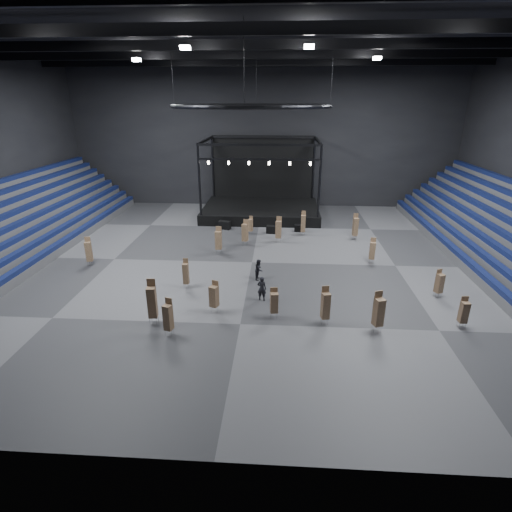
# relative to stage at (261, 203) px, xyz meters

# --- Properties ---
(floor) EXTENTS (50.00, 50.00, 0.00)m
(floor) POSITION_rel_stage_xyz_m (-0.00, -16.24, -1.45)
(floor) COLOR #505053
(floor) RESTS_ON ground
(ceiling) EXTENTS (50.00, 42.00, 0.20)m
(ceiling) POSITION_rel_stage_xyz_m (-0.00, -16.24, 16.55)
(ceiling) COLOR black
(ceiling) RESTS_ON wall_back
(wall_back) EXTENTS (50.00, 0.20, 18.00)m
(wall_back) POSITION_rel_stage_xyz_m (-0.00, 4.76, 7.55)
(wall_back) COLOR black
(wall_back) RESTS_ON ground
(wall_front) EXTENTS (50.00, 0.20, 18.00)m
(wall_front) POSITION_rel_stage_xyz_m (-0.00, -37.24, 7.55)
(wall_front) COLOR black
(wall_front) RESTS_ON ground
(bleachers_left) EXTENTS (7.20, 40.00, 6.40)m
(bleachers_left) POSITION_rel_stage_xyz_m (-22.94, -16.24, 0.28)
(bleachers_left) COLOR #525255
(bleachers_left) RESTS_ON floor
(stage) EXTENTS (14.00, 10.00, 9.20)m
(stage) POSITION_rel_stage_xyz_m (0.00, 0.00, 0.00)
(stage) COLOR black
(stage) RESTS_ON floor
(truss_ring) EXTENTS (12.30, 12.30, 5.15)m
(truss_ring) POSITION_rel_stage_xyz_m (-0.00, -16.24, 11.55)
(truss_ring) COLOR black
(truss_ring) RESTS_ON ceiling
(roof_girders) EXTENTS (49.00, 30.35, 0.70)m
(roof_girders) POSITION_rel_stage_xyz_m (-0.00, -16.24, 15.75)
(roof_girders) COLOR black
(roof_girders) RESTS_ON ceiling
(floodlights) EXTENTS (28.60, 16.60, 0.25)m
(floodlights) POSITION_rel_stage_xyz_m (-0.00, -20.24, 15.15)
(floodlights) COLOR white
(floodlights) RESTS_ON roof_girders
(flight_case_left) EXTENTS (1.49, 1.10, 0.89)m
(flight_case_left) POSITION_rel_stage_xyz_m (-3.78, -6.56, -1.00)
(flight_case_left) COLOR black
(flight_case_left) RESTS_ON floor
(flight_case_mid) EXTENTS (1.29, 0.77, 0.81)m
(flight_case_mid) POSITION_rel_stage_xyz_m (1.57, -7.81, -1.04)
(flight_case_mid) COLOR black
(flight_case_mid) RESTS_ON floor
(flight_case_right) EXTENTS (1.17, 0.65, 0.75)m
(flight_case_right) POSITION_rel_stage_xyz_m (4.57, -7.02, -1.07)
(flight_case_right) COLOR black
(flight_case_right) RESTS_ON floor
(chair_stack_0) EXTENTS (0.59, 0.59, 2.59)m
(chair_stack_0) POSITION_rel_stage_xyz_m (5.40, -26.29, -0.12)
(chair_stack_0) COLOR silver
(chair_stack_0) RESTS_ON floor
(chair_stack_1) EXTENTS (0.67, 0.67, 2.25)m
(chair_stack_1) POSITION_rel_stage_xyz_m (-1.90, -25.20, -0.25)
(chair_stack_1) COLOR silver
(chair_stack_1) RESTS_ON floor
(chair_stack_2) EXTENTS (0.66, 0.66, 2.57)m
(chair_stack_2) POSITION_rel_stage_xyz_m (-1.01, -11.68, -0.11)
(chair_stack_2) COLOR silver
(chair_stack_2) RESTS_ON floor
(chair_stack_3) EXTENTS (0.50, 0.50, 2.62)m
(chair_stack_3) POSITION_rel_stage_xyz_m (4.85, -8.22, -0.12)
(chair_stack_3) COLOR silver
(chair_stack_3) RESTS_ON floor
(chair_stack_4) EXTENTS (0.57, 0.57, 2.31)m
(chair_stack_4) POSITION_rel_stage_xyz_m (10.52, -15.71, -0.24)
(chair_stack_4) COLOR silver
(chair_stack_4) RESTS_ON floor
(chair_stack_5) EXTENTS (0.55, 0.55, 2.73)m
(chair_stack_5) POSITION_rel_stage_xyz_m (10.12, -9.28, -0.06)
(chair_stack_5) COLOR silver
(chair_stack_5) RESTS_ON floor
(chair_stack_6) EXTENTS (0.53, 0.53, 1.97)m
(chair_stack_6) POSITION_rel_stage_xyz_m (-0.73, -8.23, -0.41)
(chair_stack_6) COLOR silver
(chair_stack_6) RESTS_ON floor
(chair_stack_7) EXTENTS (0.62, 0.62, 2.15)m
(chair_stack_7) POSITION_rel_stage_xyz_m (14.00, -22.04, -0.31)
(chair_stack_7) COLOR silver
(chair_stack_7) RESTS_ON floor
(chair_stack_8) EXTENTS (0.59, 0.59, 2.58)m
(chair_stack_8) POSITION_rel_stage_xyz_m (-3.26, -14.19, -0.09)
(chair_stack_8) COLOR silver
(chair_stack_8) RESTS_ON floor
(chair_stack_9) EXTENTS (0.50, 0.50, 2.11)m
(chair_stack_9) POSITION_rel_stage_xyz_m (14.00, -26.22, -0.33)
(chair_stack_9) COLOR silver
(chair_stack_9) RESTS_ON floor
(chair_stack_10) EXTENTS (0.60, 0.60, 2.55)m
(chair_stack_10) POSITION_rel_stage_xyz_m (-14.00, -17.73, -0.13)
(chair_stack_10) COLOR silver
(chair_stack_10) RESTS_ON floor
(chair_stack_11) EXTENTS (0.56, 0.56, 2.11)m
(chair_stack_11) POSITION_rel_stage_xyz_m (2.13, -25.73, -0.31)
(chair_stack_11) COLOR silver
(chair_stack_11) RESTS_ON floor
(chair_stack_12) EXTENTS (0.62, 0.62, 2.62)m
(chair_stack_12) POSITION_rel_stage_xyz_m (2.27, -10.59, -0.08)
(chair_stack_12) COLOR silver
(chair_stack_12) RESTS_ON floor
(chair_stack_13) EXTENTS (0.60, 0.60, 3.04)m
(chair_stack_13) POSITION_rel_stage_xyz_m (-5.58, -26.89, 0.09)
(chair_stack_13) COLOR silver
(chair_stack_13) RESTS_ON floor
(chair_stack_14) EXTENTS (0.60, 0.60, 2.45)m
(chair_stack_14) POSITION_rel_stage_xyz_m (-4.21, -28.22, -0.18)
(chair_stack_14) COLOR silver
(chair_stack_14) RESTS_ON floor
(chair_stack_15) EXTENTS (0.42, 0.42, 2.36)m
(chair_stack_15) POSITION_rel_stage_xyz_m (-4.65, -21.61, -0.25)
(chair_stack_15) COLOR silver
(chair_stack_15) RESTS_ON floor
(chair_stack_16) EXTENTS (0.69, 0.69, 2.69)m
(chair_stack_16) POSITION_rel_stage_xyz_m (8.55, -27.01, -0.05)
(chair_stack_16) COLOR silver
(chair_stack_16) RESTS_ON floor
(man_center) EXTENTS (0.74, 0.57, 1.82)m
(man_center) POSITION_rel_stage_xyz_m (1.22, -23.31, -0.54)
(man_center) COLOR black
(man_center) RESTS_ON floor
(crew_member) EXTENTS (0.80, 0.93, 1.68)m
(crew_member) POSITION_rel_stage_xyz_m (0.81, -19.73, -0.61)
(crew_member) COLOR black
(crew_member) RESTS_ON floor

